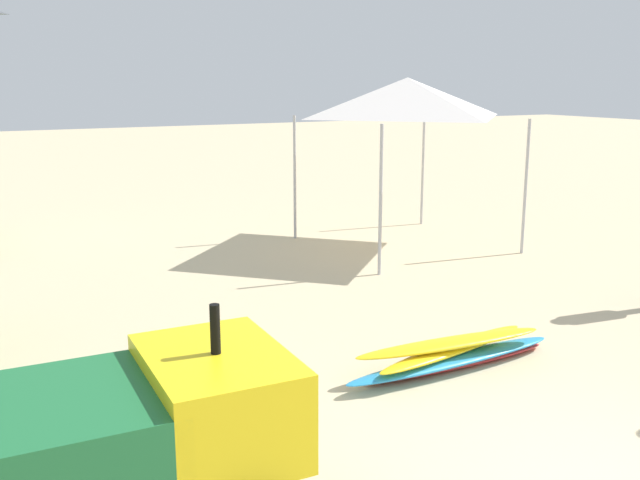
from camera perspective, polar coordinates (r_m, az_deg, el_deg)
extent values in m
cube|color=yellow|center=(4.42, -8.13, -12.51)|extent=(0.84, 1.13, 0.60)
cylinder|color=black|center=(4.25, -8.32, -7.01)|extent=(0.06, 0.06, 0.30)
cylinder|color=black|center=(5.15, -10.47, -16.24)|extent=(0.61, 0.20, 0.60)
ellipsoid|color=red|center=(7.31, 10.83, -9.50)|extent=(2.15, 0.28, 0.08)
ellipsoid|color=#268CCC|center=(7.15, 10.54, -9.32)|extent=(2.45, 0.36, 0.08)
ellipsoid|color=yellow|center=(7.22, 10.63, -8.43)|extent=(2.04, 0.63, 0.08)
ellipsoid|color=yellow|center=(7.11, 10.34, -8.04)|extent=(2.07, 0.46, 0.08)
cylinder|color=#B2B2B7|center=(10.23, 4.83, 3.12)|extent=(0.05, 0.05, 2.16)
cylinder|color=#B2B2B7|center=(11.94, 16.00, 4.04)|extent=(0.05, 0.05, 2.16)
cylinder|color=#B2B2B7|center=(12.60, -2.01, 4.95)|extent=(0.05, 0.05, 2.16)
cylinder|color=#B2B2B7|center=(14.03, 8.16, 5.62)|extent=(0.05, 0.05, 2.16)
pyramid|color=silver|center=(12.01, 6.93, 11.18)|extent=(2.75, 2.75, 0.63)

